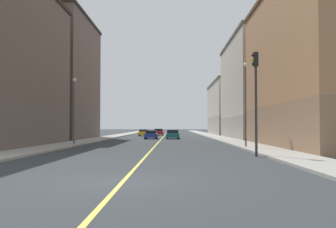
% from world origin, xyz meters
% --- Properties ---
extents(ground_plane, '(400.00, 400.00, 0.00)m').
position_xyz_m(ground_plane, '(0.00, 0.00, 0.00)').
color(ground_plane, '#2F3538').
rests_on(ground_plane, ground).
extents(sidewalk_left, '(3.05, 168.00, 0.15)m').
position_xyz_m(sidewalk_left, '(8.85, 49.00, 0.07)').
color(sidewalk_left, '#9E9B93').
rests_on(sidewalk_left, ground).
extents(sidewalk_right, '(3.05, 168.00, 0.15)m').
position_xyz_m(sidewalk_right, '(-8.85, 49.00, 0.07)').
color(sidewalk_right, '#9E9B93').
rests_on(sidewalk_right, ground).
extents(lane_center_stripe, '(0.16, 154.00, 0.01)m').
position_xyz_m(lane_center_stripe, '(0.00, 49.00, 0.01)').
color(lane_center_stripe, '#E5D14C').
rests_on(lane_center_stripe, ground).
extents(building_left_near, '(11.29, 22.68, 14.63)m').
position_xyz_m(building_left_near, '(15.86, 20.57, 7.32)').
color(building_left_near, '#8F6B4F').
rests_on(building_left_near, ground).
extents(building_left_mid, '(11.29, 22.03, 15.07)m').
position_xyz_m(building_left_mid, '(15.86, 44.59, 7.54)').
color(building_left_mid, '#9D9688').
rests_on(building_left_mid, ground).
extents(building_left_far, '(11.29, 24.02, 11.44)m').
position_xyz_m(building_left_far, '(15.86, 70.12, 5.73)').
color(building_left_far, '#9D9688').
rests_on(building_left_far, ground).
extents(building_right_midblock, '(11.29, 17.41, 17.42)m').
position_xyz_m(building_right_midblock, '(-15.86, 40.83, 8.72)').
color(building_right_midblock, brown).
rests_on(building_right_midblock, ground).
extents(traffic_light_left_near, '(0.40, 0.32, 6.56)m').
position_xyz_m(traffic_light_left_near, '(6.91, 10.70, 4.20)').
color(traffic_light_left_near, '#2D2D2D').
rests_on(traffic_light_left_near, ground).
extents(street_lamp_left_near, '(0.36, 0.36, 7.19)m').
position_xyz_m(street_lamp_left_near, '(7.92, 19.32, 4.50)').
color(street_lamp_left_near, '#4C4C51').
rests_on(street_lamp_left_near, ground).
extents(street_lamp_right_near, '(0.36, 0.36, 6.44)m').
position_xyz_m(street_lamp_right_near, '(-7.92, 23.61, 4.10)').
color(street_lamp_right_near, '#4C4C51').
rests_on(street_lamp_right_near, ground).
extents(car_blue, '(1.83, 4.03, 1.25)m').
position_xyz_m(car_blue, '(-1.56, 43.01, 0.61)').
color(car_blue, '#23389E').
rests_on(car_blue, ground).
extents(car_red, '(1.96, 4.02, 1.33)m').
position_xyz_m(car_red, '(-1.21, 62.88, 0.66)').
color(car_red, red).
rests_on(car_red, ground).
extents(car_yellow, '(1.96, 4.45, 1.26)m').
position_xyz_m(car_yellow, '(-3.85, 59.22, 0.63)').
color(car_yellow, gold).
rests_on(car_yellow, ground).
extents(car_teal, '(2.00, 4.20, 1.33)m').
position_xyz_m(car_teal, '(1.63, 43.03, 0.66)').
color(car_teal, '#196670').
rests_on(car_teal, ground).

